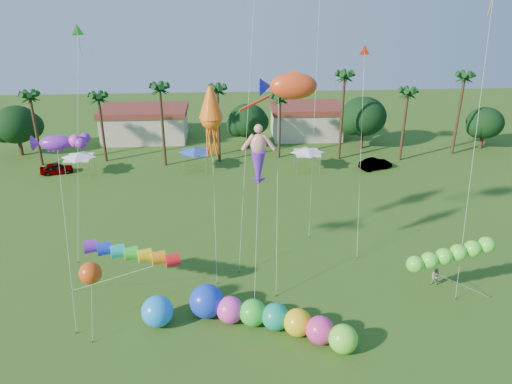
{
  "coord_description": "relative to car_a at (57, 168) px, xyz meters",
  "views": [
    {
      "loc": [
        -1.97,
        -22.08,
        23.57
      ],
      "look_at": [
        0.0,
        10.0,
        9.0
      ],
      "focal_mm": 35.0,
      "sensor_mm": 36.0,
      "label": 1
    }
  ],
  "objects": [
    {
      "name": "car_b",
      "position": [
        40.03,
        -0.98,
        0.03
      ],
      "size": [
        4.44,
        2.75,
        1.38
      ],
      "primitive_type": "imported",
      "rotation": [
        0.0,
        0.0,
        1.9
      ],
      "color": "#4C4C54",
      "rests_on": "ground"
    },
    {
      "name": "spectator_b",
      "position": [
        37.75,
        -26.4,
        0.14
      ],
      "size": [
        0.98,
        0.94,
        1.6
      ],
      "primitive_type": "imported",
      "rotation": [
        0.0,
        0.0,
        -0.59
      ],
      "color": "gray",
      "rests_on": "ground"
    },
    {
      "name": "lobster_kite",
      "position": [
        10.05,
        -27.19,
        12.35
      ],
      "size": [
        3.8,
        4.45,
        13.74
      ],
      "color": "purple",
      "rests_on": "ground"
    },
    {
      "name": "delta_kite_red",
      "position": [
        32.8,
        -17.51,
        16.13
      ],
      "size": [
        1.11,
        4.74,
        17.72
      ],
      "color": "red",
      "rests_on": "ground"
    },
    {
      "name": "car_a",
      "position": [
        0.0,
        0.0,
        0.0
      ],
      "size": [
        4.16,
        2.49,
        1.33
      ],
      "primitive_type": "imported",
      "rotation": [
        0.0,
        0.0,
        1.82
      ],
      "color": "#4C4C54",
      "rests_on": "ground"
    },
    {
      "name": "squid_kite",
      "position": [
        20.09,
        -21.45,
        12.12
      ],
      "size": [
        2.05,
        4.7,
        15.46
      ],
      "color": "orange",
      "rests_on": "ground"
    },
    {
      "name": "buildings_row",
      "position": [
        20.13,
        13.02,
        1.34
      ],
      "size": [
        35.0,
        7.0,
        4.0
      ],
      "color": "beige",
      "rests_on": "ground"
    },
    {
      "name": "caterpillar_inflatable",
      "position": [
        23.59,
        -30.73,
        0.4
      ],
      "size": [
        11.83,
        6.98,
        2.53
      ],
      "rotation": [
        0.0,
        0.0,
        -0.42
      ],
      "color": "#FF43C6",
      "rests_on": "ground"
    },
    {
      "name": "green_worm",
      "position": [
        35.0,
        -28.3,
        2.7
      ],
      "size": [
        10.03,
        2.99,
        4.13
      ],
      "color": "#60FC38",
      "rests_on": "ground"
    },
    {
      "name": "tree_line",
      "position": [
        26.79,
        7.02,
        3.61
      ],
      "size": [
        69.46,
        8.91,
        11.0
      ],
      "color": "#3A2819",
      "rests_on": "ground"
    },
    {
      "name": "delta_kite_green",
      "position": [
        9.51,
        -16.71,
        17.77
      ],
      "size": [
        2.14,
        4.9,
        19.39
      ],
      "color": "green",
      "rests_on": "ground"
    },
    {
      "name": "merman_kite",
      "position": [
        23.55,
        -24.53,
        9.92
      ],
      "size": [
        1.92,
        4.6,
        12.82
      ],
      "color": "#F09888",
      "rests_on": "ground"
    },
    {
      "name": "orange_ball_kite",
      "position": [
        12.03,
        -30.67,
        4.43
      ],
      "size": [
        1.67,
        1.72,
        5.85
      ],
      "color": "#DE4912",
      "rests_on": "ground"
    },
    {
      "name": "fish_kite",
      "position": [
        26.3,
        -22.34,
        14.79
      ],
      "size": [
        5.58,
        6.6,
        16.57
      ],
      "color": "#EE431A",
      "rests_on": "ground"
    },
    {
      "name": "tent_row",
      "position": [
        17.23,
        -0.65,
        2.09
      ],
      "size": [
        31.0,
        4.0,
        0.6
      ],
      "color": "white",
      "rests_on": "ground"
    },
    {
      "name": "rainbow_tube",
      "position": [
        15.03,
        -26.37,
        2.54
      ],
      "size": [
        10.22,
        2.11,
        3.72
      ],
      "color": "red",
      "rests_on": "ground"
    },
    {
      "name": "blue_ball",
      "position": [
        16.0,
        -29.84,
        0.48
      ],
      "size": [
        2.29,
        2.29,
        2.29
      ],
      "primitive_type": "sphere",
      "color": "#1C90FF",
      "rests_on": "ground"
    }
  ]
}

